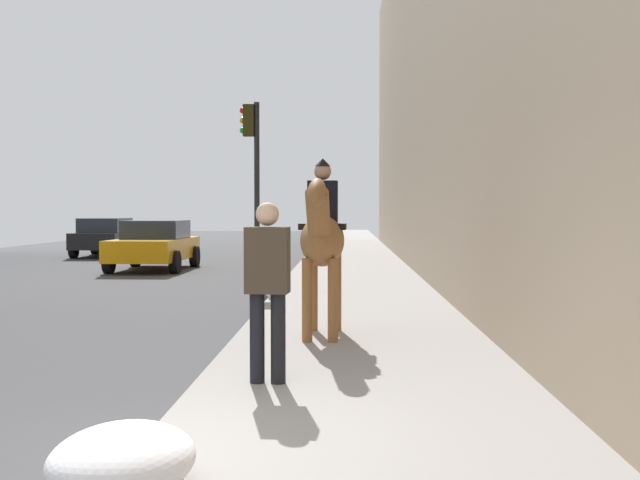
# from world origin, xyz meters

# --- Properties ---
(sidewalk_slab) EXTENTS (120.00, 3.26, 0.12)m
(sidewalk_slab) POSITION_xyz_m (0.00, -1.63, 0.06)
(sidewalk_slab) COLOR gray
(sidewalk_slab) RESTS_ON ground
(mounted_horse_near) EXTENTS (2.15, 0.62, 2.29)m
(mounted_horse_near) POSITION_xyz_m (4.92, -1.14, 1.40)
(mounted_horse_near) COLOR brown
(mounted_horse_near) RESTS_ON sidewalk_slab
(pedestrian_greeting) EXTENTS (0.29, 0.42, 1.70)m
(pedestrian_greeting) POSITION_xyz_m (2.19, -0.71, 1.10)
(pedestrian_greeting) COLOR black
(pedestrian_greeting) RESTS_ON sidewalk_slab
(car_mid_lane) EXTENTS (4.25, 2.11, 1.44)m
(car_mid_lane) POSITION_xyz_m (17.69, 4.12, 0.74)
(car_mid_lane) COLOR orange
(car_mid_lane) RESTS_ON ground
(car_far_lane) EXTENTS (4.21, 1.99, 1.44)m
(car_far_lane) POSITION_xyz_m (24.45, 7.57, 0.76)
(car_far_lane) COLOR black
(car_far_lane) RESTS_ON ground
(traffic_light_near_curb) EXTENTS (0.20, 0.44, 4.13)m
(traffic_light_near_curb) POSITION_xyz_m (12.41, 0.62, 2.75)
(traffic_light_near_curb) COLOR black
(traffic_light_near_curb) RESTS_ON ground
(snow_pile_near) EXTENTS (1.08, 0.83, 0.38)m
(snow_pile_near) POSITION_xyz_m (-0.71, -0.15, 0.31)
(snow_pile_near) COLOR white
(snow_pile_near) RESTS_ON sidewalk_slab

